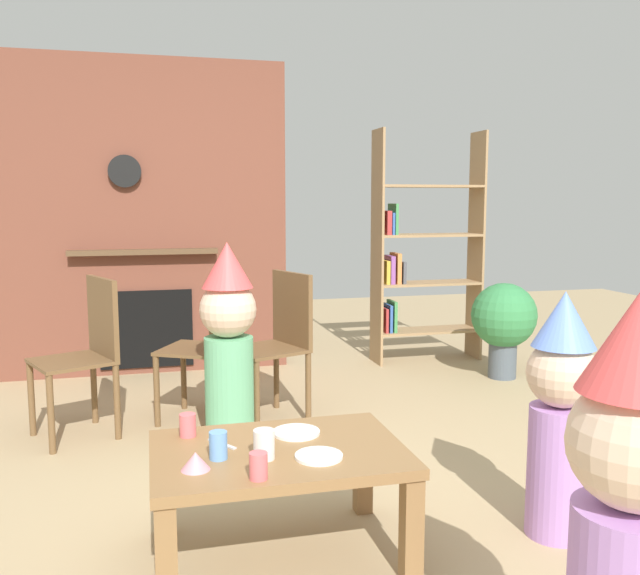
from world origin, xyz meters
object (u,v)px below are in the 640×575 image
bookshelf (419,257)px  potted_plant_tall (504,319)px  child_with_cone_hat (632,511)px  child_in_pink (560,409)px  paper_plate_front (296,432)px  paper_cup_center (188,425)px  child_by_the_chairs (229,339)px  paper_cup_far_left (218,445)px  dining_chair_right (280,336)px  paper_cup_near_right (264,444)px  dining_chair_middle (211,339)px  coffee_table (279,467)px  birthday_cake_slice (195,461)px  dining_chair_left (88,347)px  paper_cup_near_left (258,466)px  paper_plate_rear (319,456)px

bookshelf → potted_plant_tall: 0.90m
child_with_cone_hat → child_in_pink: bearing=-56.2°
paper_plate_front → child_with_cone_hat: size_ratio=0.16×
bookshelf → paper_plate_front: 3.16m
paper_cup_center → paper_plate_front: (0.42, -0.08, -0.04)m
paper_plate_front → child_by_the_chairs: bearing=96.9°
paper_cup_far_left → potted_plant_tall: potted_plant_tall is taller
child_in_pink → dining_chair_right: child_in_pink is taller
child_by_the_chairs → bookshelf: bearing=130.0°
paper_plate_front → potted_plant_tall: bearing=44.5°
paper_plate_front → child_by_the_chairs: size_ratio=0.17×
paper_cup_near_right → dining_chair_middle: 1.75m
coffee_table → birthday_cake_slice: bearing=-157.8°
bookshelf → paper_cup_far_left: 3.49m
paper_cup_far_left → dining_chair_middle: 1.71m
bookshelf → child_with_cone_hat: bookshelf is taller
paper_cup_far_left → dining_chair_left: (-0.57, 1.64, 0.04)m
dining_chair_right → child_in_pink: bearing=93.1°
dining_chair_left → dining_chair_right: bearing=157.1°
child_in_pink → paper_cup_near_left: bearing=12.4°
child_with_cone_hat → potted_plant_tall: 3.55m
paper_cup_near_right → child_in_pink: (1.18, -0.02, 0.05)m
paper_cup_center → dining_chair_middle: dining_chair_middle is taller
coffee_table → paper_cup_near_right: bearing=-128.0°
child_by_the_chairs → dining_chair_left: (-0.76, 0.35, -0.08)m
paper_cup_near_left → dining_chair_right: (0.43, 1.87, 0.04)m
paper_plate_rear → potted_plant_tall: size_ratio=0.24×
paper_cup_far_left → child_in_pink: size_ratio=0.10×
paper_cup_far_left → paper_plate_rear: size_ratio=0.58×
coffee_table → dining_chair_right: bearing=78.9°
dining_chair_right → paper_cup_near_left: bearing=55.4°
child_in_pink → dining_chair_left: bearing=-36.3°
child_with_cone_hat → potted_plant_tall: bearing=-55.5°
bookshelf → potted_plant_tall: size_ratio=2.63×
paper_cup_near_right → dining_chair_right: bearing=77.3°
paper_cup_near_left → paper_plate_front: bearing=61.5°
child_in_pink → dining_chair_left: size_ratio=1.10×
coffee_table → paper_cup_near_left: (-0.12, -0.26, 0.12)m
paper_cup_near_left → birthday_cake_slice: (-0.20, 0.13, -0.01)m
birthday_cake_slice → dining_chair_right: bearing=70.2°
bookshelf → child_by_the_chairs: bearing=-138.3°
paper_cup_center → paper_plate_front: bearing=-10.6°
coffee_table → child_with_cone_hat: size_ratio=0.81×
paper_plate_front → dining_chair_right: 1.50m
paper_cup_center → dining_chair_right: dining_chair_right is taller
paper_cup_center → potted_plant_tall: bearing=38.1°
paper_plate_rear → child_in_pink: (0.99, 0.02, 0.09)m
dining_chair_middle → paper_cup_near_left: bearing=118.1°
paper_plate_front → child_by_the_chairs: child_by_the_chairs is taller
paper_cup_near_right → dining_chair_left: 1.83m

